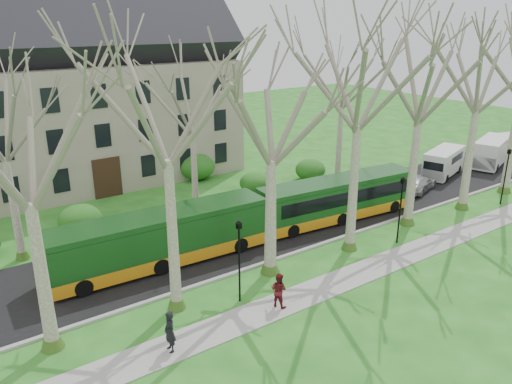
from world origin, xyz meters
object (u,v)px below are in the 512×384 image
Objects in this scene: pedestrian_a at (170,332)px; van_b at (491,152)px; pedestrian_b at (279,290)px; bus_lead at (162,238)px; bus_follow at (339,198)px; sedan at (418,183)px; van_a at (444,163)px.

van_b is at bearing 104.17° from pedestrian_a.
pedestrian_a reaches higher than pedestrian_b.
bus_lead is at bearing 162.47° from van_b.
bus_follow reaches higher than sedan.
van_b is (34.42, 0.40, -0.29)m from bus_lead.
bus_follow is 21.36m from van_b.
bus_follow reaches higher than van_a.
pedestrian_a is (-31.18, -8.67, -0.26)m from van_a.
van_a is at bearing 4.71° from bus_lead.
van_b is 32.71m from pedestrian_b.
pedestrian_a is at bearing -152.24° from bus_follow.
van_a is at bearing -94.37° from pedestrian_b.
bus_lead is 34.43m from van_b.
pedestrian_b is (-10.43, -6.64, -0.63)m from bus_follow.
van_b is (11.79, 0.67, 0.64)m from sedan.
pedestrian_a is at bearing 68.05° from pedestrian_b.
sedan is 26.90m from pedestrian_a.
van_a is 32.36m from pedestrian_a.
van_a reaches higher than pedestrian_a.
van_a is at bearing 155.84° from van_b.
van_b reaches higher than van_a.
sedan is 2.60× the size of pedestrian_b.
van_b reaches higher than pedestrian_a.
bus_follow is at bearing -80.61° from pedestrian_b.
sedan is (22.63, -0.27, -0.93)m from bus_lead.
pedestrian_b is (2.67, -7.48, -0.71)m from bus_lead.
bus_lead is 2.76× the size of sedan.
bus_follow is 9.59m from sedan.
van_a is 0.91× the size of van_b.
van_a is 26.66m from pedestrian_b.
sedan is 5.49m from van_a.
van_b is 3.19× the size of pedestrian_a.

